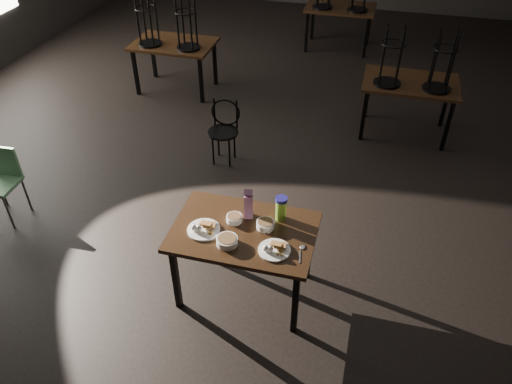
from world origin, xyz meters
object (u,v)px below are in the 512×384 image
(bentwood_chair, at_px, (224,126))
(main_table, at_px, (244,237))
(water_bottle, at_px, (281,208))
(juice_carton, at_px, (249,204))
(school_chair, at_px, (1,177))

(bentwood_chair, bearing_deg, main_table, -71.99)
(water_bottle, bearing_deg, juice_carton, -171.40)
(school_chair, bearing_deg, main_table, -10.73)
(bentwood_chair, bearing_deg, juice_carton, -70.28)
(water_bottle, bearing_deg, bentwood_chair, 121.14)
(main_table, bearing_deg, juice_carton, 92.28)
(bentwood_chair, relative_size, school_chair, 0.98)
(main_table, xyz_separation_m, school_chair, (-2.76, 0.43, -0.19))
(main_table, height_order, bentwood_chair, bentwood_chair)
(school_chair, bearing_deg, bentwood_chair, 37.69)
(school_chair, bearing_deg, water_bottle, -5.86)
(juice_carton, distance_m, school_chair, 2.80)
(bentwood_chair, bearing_deg, water_bottle, -63.04)
(school_chair, bearing_deg, juice_carton, -7.10)
(main_table, xyz_separation_m, juice_carton, (-0.01, 0.18, 0.21))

